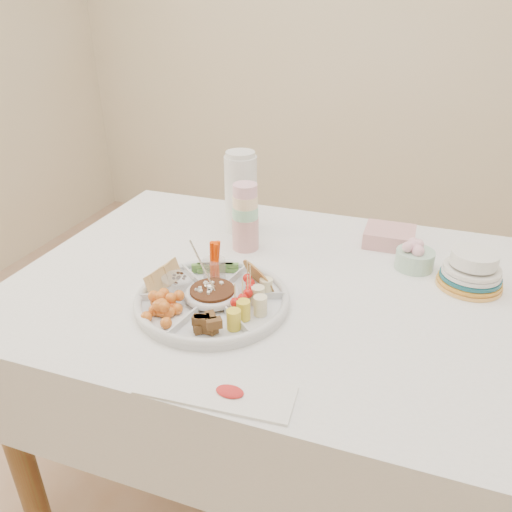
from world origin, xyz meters
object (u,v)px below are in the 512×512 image
(party_tray, at_px, (213,297))
(dining_table, at_px, (292,391))
(plate_stack, at_px, (472,268))
(thermos, at_px, (241,191))

(party_tray, bearing_deg, dining_table, 43.71)
(dining_table, distance_m, plate_stack, 0.63)
(plate_stack, bearing_deg, dining_table, -161.95)
(party_tray, relative_size, thermos, 1.42)
(dining_table, xyz_separation_m, plate_stack, (0.44, 0.14, 0.43))
(party_tray, xyz_separation_m, plate_stack, (0.61, 0.31, 0.03))
(party_tray, bearing_deg, plate_stack, 26.82)
(dining_table, relative_size, plate_stack, 9.00)
(party_tray, distance_m, plate_stack, 0.68)
(party_tray, height_order, plate_stack, plate_stack)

